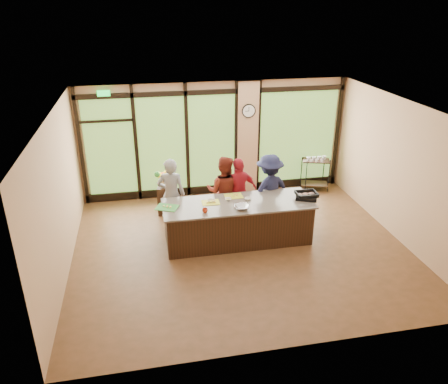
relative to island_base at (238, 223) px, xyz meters
name	(u,v)px	position (x,y,z in m)	size (l,w,h in m)	color
floor	(241,247)	(0.00, -0.30, -0.44)	(7.00, 7.00, 0.00)	#4F351C
ceiling	(243,109)	(0.00, -0.30, 2.56)	(7.00, 7.00, 0.00)	silver
back_wall	(215,139)	(0.00, 2.70, 1.06)	(7.00, 7.00, 0.00)	tan
left_wall	(59,197)	(-3.50, -0.30, 1.06)	(6.00, 6.00, 0.00)	tan
right_wall	(400,171)	(3.50, -0.30, 1.06)	(6.00, 6.00, 0.00)	tan
window_wall	(222,143)	(0.16, 2.65, 0.95)	(6.90, 0.12, 3.00)	tan
island_base	(238,223)	(0.00, 0.00, 0.00)	(3.10, 1.00, 0.88)	black
countertop	(238,204)	(0.00, 0.00, 0.46)	(3.20, 1.10, 0.04)	slate
wall_clock	(249,111)	(0.85, 2.57, 1.81)	(0.36, 0.04, 0.36)	black
cook_left	(171,195)	(-1.34, 0.82, 0.42)	(0.63, 0.41, 1.72)	gray
cook_midleft	(224,191)	(-0.14, 0.82, 0.40)	(0.82, 0.64, 1.68)	maroon
cook_midright	(239,192)	(0.20, 0.78, 0.37)	(0.96, 0.40, 1.63)	#AE1A27
cook_right	(269,190)	(0.90, 0.70, 0.41)	(1.10, 0.63, 1.70)	#1B1D3B
roasting_pan	(306,197)	(1.50, -0.07, 0.52)	(0.44, 0.35, 0.08)	black
mixing_bowl	(242,207)	(0.01, -0.30, 0.52)	(0.31, 0.31, 0.07)	silver
cutting_board_left	(167,207)	(-1.50, 0.06, 0.49)	(0.44, 0.33, 0.01)	green
cutting_board_center	(211,202)	(-0.57, 0.12, 0.49)	(0.37, 0.28, 0.01)	yellow
cutting_board_right	(234,196)	(-0.02, 0.35, 0.49)	(0.39, 0.29, 0.01)	yellow
prep_bowl_near	(211,201)	(-0.55, 0.15, 0.50)	(0.16, 0.16, 0.05)	white
prep_bowl_mid	(248,199)	(0.24, 0.11, 0.50)	(0.14, 0.14, 0.04)	white
prep_bowl_far	(228,199)	(-0.18, 0.18, 0.50)	(0.14, 0.14, 0.03)	white
red_ramekin	(205,211)	(-0.76, -0.31, 0.52)	(0.11, 0.11, 0.09)	#AF2D11
flower_stand	(166,200)	(-1.44, 1.64, -0.08)	(0.36, 0.36, 0.72)	black
flower_vase	(165,181)	(-1.44, 1.64, 0.42)	(0.26, 0.26, 0.27)	#997C53
bar_cart	(315,170)	(2.70, 2.30, 0.15)	(0.81, 0.60, 0.98)	black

